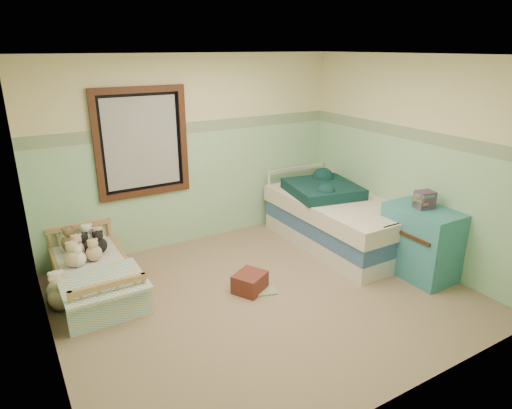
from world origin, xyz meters
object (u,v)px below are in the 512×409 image
red_pillow (250,282)px  floor_book (265,291)px  twin_bed_frame (337,237)px  plush_floor_tan (61,298)px  dresser (420,242)px  plush_floor_cream (58,291)px  toddler_bed_frame (96,282)px

red_pillow → floor_book: size_ratio=1.38×
twin_bed_frame → plush_floor_tan: bearing=176.3°
plush_floor_tan → twin_bed_frame: (3.50, -0.23, -0.02)m
plush_floor_tan → dresser: bearing=-19.7°
plush_floor_cream → plush_floor_tan: (0.00, -0.18, 0.01)m
plush_floor_tan → twin_bed_frame: bearing=-3.7°
plush_floor_cream → twin_bed_frame: size_ratio=0.12×
twin_bed_frame → red_pillow: 1.70m
red_pillow → floor_book: 0.20m
toddler_bed_frame → plush_floor_tan: 0.44m
dresser → red_pillow: 2.06m
plush_floor_cream → floor_book: (1.99, -0.97, -0.11)m
dresser → red_pillow: size_ratio=2.46×
twin_bed_frame → red_pillow: (-1.64, -0.46, -0.00)m
twin_bed_frame → floor_book: size_ratio=8.35×
plush_floor_cream → twin_bed_frame: bearing=-6.6°
twin_bed_frame → red_pillow: twin_bed_frame is taller
toddler_bed_frame → floor_book: bearing=-31.9°
dresser → toddler_bed_frame: bearing=155.3°
toddler_bed_frame → red_pillow: 1.72m
toddler_bed_frame → red_pillow: (1.47, -0.89, 0.01)m
twin_bed_frame → dresser: 1.20m
floor_book → twin_bed_frame: bearing=38.4°
toddler_bed_frame → dresser: (3.39, -1.56, 0.32)m
plush_floor_tan → floor_book: 2.15m
plush_floor_tan → red_pillow: bearing=-20.2°
twin_bed_frame → floor_book: 1.61m
plush_floor_cream → floor_book: 2.22m
plush_floor_cream → toddler_bed_frame: bearing=3.7°
plush_floor_cream → dresser: dresser is taller
twin_bed_frame → dresser: bearing=-76.1°
toddler_bed_frame → dresser: bearing=-24.7°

